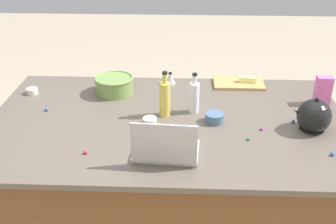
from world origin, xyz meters
name	(u,v)px	position (x,y,z in m)	size (l,w,h in m)	color
island_counter	(168,186)	(0.00, 0.00, 0.45)	(1.99, 1.22, 0.90)	brown
laptop	(165,149)	(0.00, 0.37, 0.95)	(0.32, 0.25, 0.22)	#B7B7BC
mixing_bowl_large	(114,85)	(0.35, -0.35, 0.96)	(0.24, 0.24, 0.11)	#72934C
bottle_oil	(165,98)	(0.02, -0.06, 1.01)	(0.06, 0.06, 0.26)	#DBC64C
bottle_vinegar	(194,97)	(-0.14, -0.11, 1.00)	(0.06, 0.06, 0.24)	white
kettle	(314,116)	(-0.77, 0.07, 0.98)	(0.21, 0.18, 0.20)	black
cutting_board	(239,83)	(-0.45, -0.52, 0.91)	(0.33, 0.20, 0.02)	tan
butter_stick_left	(247,80)	(-0.50, -0.52, 0.94)	(0.11, 0.04, 0.04)	#F4E58C
ramekin_small	(32,91)	(0.87, -0.32, 0.92)	(0.07, 0.07, 0.04)	beige
ramekin_medium	(150,121)	(0.10, 0.05, 0.92)	(0.07, 0.07, 0.04)	white
ramekin_wide	(215,118)	(-0.26, 0.01, 0.93)	(0.10, 0.10, 0.05)	slate
kitchen_timer	(170,78)	(0.01, -0.52, 0.94)	(0.07, 0.07, 0.08)	#B2B2B7
candy_bag	(323,90)	(-0.91, -0.25, 0.99)	(0.09, 0.06, 0.17)	pink
candy_0	(261,129)	(-0.50, 0.09, 0.91)	(0.02, 0.02, 0.02)	#CC3399
candy_1	(106,82)	(0.44, -0.51, 0.91)	(0.01, 0.01, 0.01)	blue
candy_2	(85,152)	(0.38, 0.36, 0.91)	(0.02, 0.02, 0.02)	red
candy_3	(248,139)	(-0.42, 0.20, 0.91)	(0.02, 0.02, 0.02)	green
candy_4	(332,154)	(-0.80, 0.33, 0.91)	(0.02, 0.02, 0.02)	blue
candy_5	(47,109)	(0.70, -0.08, 0.91)	(0.02, 0.02, 0.02)	blue
candy_6	(293,121)	(-0.69, 0.00, 0.91)	(0.02, 0.02, 0.02)	blue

